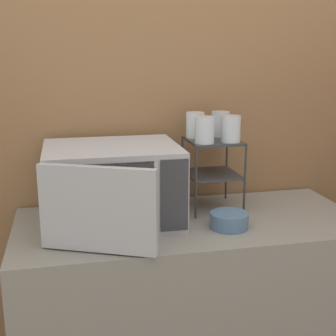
% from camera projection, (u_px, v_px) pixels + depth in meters
% --- Properties ---
extents(wall_back, '(8.00, 0.06, 2.60)m').
position_uv_depth(wall_back, '(171.00, 115.00, 2.20)').
color(wall_back, olive).
rests_on(wall_back, ground_plane).
extents(counter, '(1.44, 0.64, 0.91)m').
position_uv_depth(counter, '(189.00, 317.00, 2.07)').
color(counter, gray).
rests_on(counter, ground_plane).
extents(microwave, '(0.55, 0.63, 0.32)m').
position_uv_depth(microwave, '(112.00, 185.00, 1.90)').
color(microwave, '#ADADB2').
rests_on(microwave, counter).
extents(dish_rack, '(0.23, 0.24, 0.31)m').
position_uv_depth(dish_rack, '(213.00, 159.00, 2.06)').
color(dish_rack, '#333333').
rests_on(dish_rack, counter).
extents(glass_front_left, '(0.08, 0.08, 0.11)m').
position_uv_depth(glass_front_left, '(205.00, 130.00, 1.95)').
color(glass_front_left, silver).
rests_on(glass_front_left, dish_rack).
extents(glass_back_right, '(0.08, 0.08, 0.11)m').
position_uv_depth(glass_back_right, '(220.00, 124.00, 2.11)').
color(glass_back_right, silver).
rests_on(glass_back_right, dish_rack).
extents(glass_front_right, '(0.08, 0.08, 0.11)m').
position_uv_depth(glass_front_right, '(231.00, 129.00, 1.97)').
color(glass_front_right, silver).
rests_on(glass_front_right, dish_rack).
extents(glass_back_left, '(0.08, 0.08, 0.11)m').
position_uv_depth(glass_back_left, '(195.00, 125.00, 2.08)').
color(glass_back_left, silver).
rests_on(glass_back_left, dish_rack).
extents(bowl, '(0.15, 0.15, 0.06)m').
position_uv_depth(bowl, '(229.00, 221.00, 1.87)').
color(bowl, slate).
rests_on(bowl, counter).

